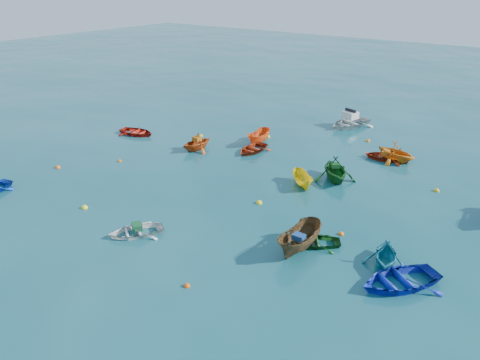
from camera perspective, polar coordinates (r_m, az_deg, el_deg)
The scene contains 30 objects.
ground at distance 26.47m, azimuth -6.46°, elevation -4.32°, with size 160.00×160.00×0.00m, color #0A434D.
dinghy_white_near at distance 25.11m, azimuth -12.57°, elevation -6.47°, with size 2.01×2.81×0.58m, color silver.
sampan_brown_mid at distance 23.40m, azimuth 7.26°, elevation -8.46°, with size 1.31×3.48×1.34m, color #533A1E.
dinghy_blue_se at distance 22.02m, azimuth 18.76°, elevation -12.01°, with size 2.65×3.71×0.77m, color #0D25AE.
dinghy_orange_w at distance 36.24m, azimuth -5.27°, elevation 3.70°, with size 2.31×2.68×1.41m, color #BE4611.
sampan_yellow_mid at distance 30.18m, azimuth 7.61°, elevation -0.69°, with size 0.97×2.57×1.00m, color yellow.
dinghy_green_e at distance 23.96m, azimuth 8.98°, elevation -7.74°, with size 1.85×2.59×0.54m, color #104715.
dinghy_cyan_se at distance 23.21m, azimuth 17.18°, elevation -9.77°, with size 2.12×2.46×1.29m, color #16738C.
dinghy_red_nw at distance 40.53m, azimuth -12.45°, elevation 5.44°, with size 2.26×3.17×0.66m, color #AA190E.
sampan_orange_n at distance 37.55m, azimuth 2.31°, elevation 4.52°, with size 1.14×3.02×1.17m, color #EE5516.
dinghy_green_n at distance 31.35m, azimuth 11.42°, elevation 0.00°, with size 2.78×3.23×1.70m, color #13551B.
dinghy_red_ne at distance 35.79m, azimuth 17.40°, elevation 2.41°, with size 2.24×3.13×0.65m, color #B32D0E.
dinghy_red_far at distance 35.70m, azimuth 1.50°, elevation 3.48°, with size 2.13×2.98×0.62m, color #AA2A0E.
dinghy_orange_far at distance 35.68m, azimuth 18.36°, elevation 2.21°, with size 2.57×2.99×1.57m, color orange.
motorboat_white at distance 42.89m, azimuth 13.15°, elevation 6.39°, with size 3.07×4.29×1.49m, color silver.
tarp_green_a at distance 24.90m, azimuth -12.43°, elevation -5.55°, with size 0.63×0.48×0.31m, color #134E29.
tarp_blue_a at distance 22.87m, azimuth 7.18°, elevation -6.91°, with size 0.58×0.44×0.28m, color navy.
tarp_orange_a at distance 35.98m, azimuth -5.26°, elevation 5.01°, with size 0.63×0.48×0.31m, color #B45B12.
tarp_green_b at distance 31.07m, azimuth 11.52°, elevation 1.74°, with size 0.56×0.43×0.27m, color #124B19.
tarp_orange_b at distance 35.63m, azimuth 17.34°, elevation 3.17°, with size 0.70×0.53×0.34m, color #CA6514.
buoy_or_a at distance 35.06m, azimuth -21.32°, elevation 1.39°, with size 0.36×0.36×0.36m, color #F7600D.
buoy_ye_a at distance 28.57m, azimuth -18.42°, elevation -3.26°, with size 0.38×0.38×0.38m, color yellow.
buoy_or_b at distance 20.95m, azimuth -6.49°, elevation -12.76°, with size 0.30×0.30×0.30m, color #DF500C.
buoy_ye_b at distance 39.27m, azimuth -4.82°, elevation 5.33°, with size 0.37×0.37×0.37m, color yellow.
buoy_or_c at distance 34.89m, azimuth -14.48°, elevation 2.21°, with size 0.30×0.30×0.30m, color #D0690B.
buoy_ye_c at distance 27.69m, azimuth 2.33°, elevation -2.85°, with size 0.38×0.38×0.38m, color yellow.
buoy_or_d at distance 25.06m, azimuth 12.22°, elevation -6.50°, with size 0.31×0.31×0.31m, color orange.
buoy_ye_d at distance 39.00m, azimuth 3.42°, elevation 5.24°, with size 0.37×0.37×0.37m, color yellow.
buoy_or_e at distance 39.32m, azimuth 15.31°, elevation 4.57°, with size 0.35×0.35×0.35m, color orange.
buoy_ye_e at distance 31.65m, azimuth 22.83°, elevation -1.26°, with size 0.36×0.36×0.36m, color gold.
Camera 1 is at (16.16, -16.87, 12.46)m, focal length 35.00 mm.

